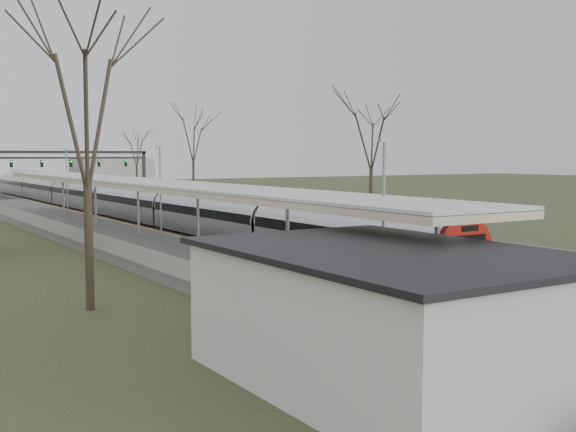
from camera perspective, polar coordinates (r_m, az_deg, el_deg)
name	(u,v)px	position (r m, az deg, el deg)	size (l,w,h in m)	color
track_bed	(156,217)	(64.66, -10.39, -0.09)	(24.00, 160.00, 0.22)	#474442
platform	(119,238)	(45.07, -13.25, -1.68)	(3.50, 69.00, 1.00)	#9E9B93
canopy	(144,184)	(40.57, -11.29, 2.51)	(4.10, 50.00, 3.11)	slate
station_building	(387,321)	(17.32, 7.83, -8.21)	(6.00, 9.00, 3.20)	silver
signal_gantry	(65,160)	(93.00, -17.24, 4.24)	(21.00, 0.59, 6.08)	black
tree_west_near	(86,103)	(26.07, -15.70, 8.58)	(5.00, 5.00, 10.30)	#2D231C
tree_east_far	(372,134)	(60.01, 6.62, 6.49)	(5.00, 5.00, 10.30)	#2D231C
train_near	(107,199)	(68.28, -14.09, 1.30)	(2.62, 90.21, 3.05)	#999AA2
train_far	(70,184)	(107.15, -16.84, 2.46)	(2.62, 75.21, 3.05)	#999AA2
passenger	(433,274)	(22.31, 11.42, -4.54)	(0.66, 0.43, 1.81)	#30555E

